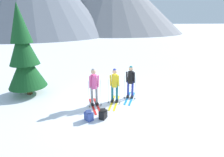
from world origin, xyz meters
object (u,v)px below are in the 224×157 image
skier_in_black (131,80)px  skier_in_pink (94,85)px  backpack_on_snow_front (89,116)px  backpack_on_snow_beside (103,114)px  pine_tree_near (24,55)px  skier_in_yellow (115,84)px

skier_in_black → skier_in_pink: bearing=-165.4°
skier_in_pink → backpack_on_snow_front: 1.55m
skier_in_pink → backpack_on_snow_front: skier_in_pink is taller
skier_in_black → backpack_on_snow_beside: size_ratio=4.20×
pine_tree_near → backpack_on_snow_beside: size_ratio=11.47×
skier_in_pink → backpack_on_snow_front: bearing=-105.5°
pine_tree_near → skier_in_yellow: bearing=-23.6°
backpack_on_snow_beside → skier_in_yellow: bearing=61.2°
skier_in_yellow → skier_in_black: same height
skier_in_yellow → pine_tree_near: bearing=156.4°
skier_in_pink → pine_tree_near: size_ratio=0.39×
backpack_on_snow_front → backpack_on_snow_beside: (0.57, 0.02, 0.00)m
skier_in_pink → skier_in_black: (1.86, 0.49, -0.07)m
skier_in_pink → pine_tree_near: 3.99m
backpack_on_snow_front → skier_in_pink: bearing=74.5°
pine_tree_near → backpack_on_snow_beside: 5.13m
skier_in_black → backpack_on_snow_beside: (-1.64, -1.73, -0.76)m
skier_in_black → backpack_on_snow_beside: 2.50m
pine_tree_near → backpack_on_snow_front: size_ratio=11.50×
skier_in_pink → skier_in_black: size_ratio=1.06×
skier_in_black → backpack_on_snow_front: (-2.21, -1.75, -0.76)m
skier_in_pink → backpack_on_snow_front: (-0.35, -1.26, -0.82)m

